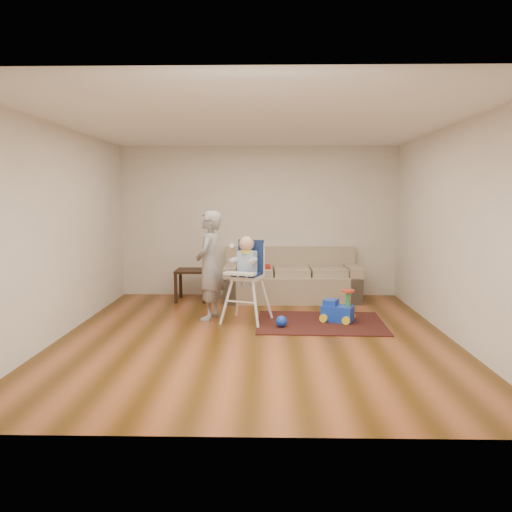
{
  "coord_description": "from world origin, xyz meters",
  "views": [
    {
      "loc": [
        0.14,
        -6.31,
        1.8
      ],
      "look_at": [
        0.0,
        0.4,
        1.0
      ],
      "focal_mm": 35.0,
      "sensor_mm": 36.0,
      "label": 1
    }
  ],
  "objects_px": {
    "high_chair": "(247,281)",
    "adult": "(209,265)",
    "sofa": "(291,274)",
    "side_table": "(192,285)",
    "toy_ball": "(281,321)",
    "ride_on_toy": "(338,305)"
  },
  "relations": [
    {
      "from": "side_table",
      "to": "toy_ball",
      "type": "height_order",
      "value": "side_table"
    },
    {
      "from": "toy_ball",
      "to": "high_chair",
      "type": "bearing_deg",
      "value": 145.41
    },
    {
      "from": "adult",
      "to": "high_chair",
      "type": "bearing_deg",
      "value": 83.92
    },
    {
      "from": "ride_on_toy",
      "to": "adult",
      "type": "xyz_separation_m",
      "value": [
        -1.87,
        0.15,
        0.55
      ]
    },
    {
      "from": "side_table",
      "to": "adult",
      "type": "bearing_deg",
      "value": -70.84
    },
    {
      "from": "sofa",
      "to": "high_chair",
      "type": "xyz_separation_m",
      "value": [
        -0.72,
        -1.55,
        0.15
      ]
    },
    {
      "from": "high_chair",
      "to": "adult",
      "type": "distance_m",
      "value": 0.61
    },
    {
      "from": "adult",
      "to": "side_table",
      "type": "bearing_deg",
      "value": -151.01
    },
    {
      "from": "sofa",
      "to": "side_table",
      "type": "relative_size",
      "value": 4.32
    },
    {
      "from": "ride_on_toy",
      "to": "adult",
      "type": "bearing_deg",
      "value": -161.33
    },
    {
      "from": "sofa",
      "to": "toy_ball",
      "type": "xyz_separation_m",
      "value": [
        -0.23,
        -1.89,
        -0.36
      ]
    },
    {
      "from": "ride_on_toy",
      "to": "high_chair",
      "type": "height_order",
      "value": "high_chair"
    },
    {
      "from": "sofa",
      "to": "toy_ball",
      "type": "bearing_deg",
      "value": -98.09
    },
    {
      "from": "ride_on_toy",
      "to": "high_chair",
      "type": "bearing_deg",
      "value": -156.47
    },
    {
      "from": "ride_on_toy",
      "to": "adult",
      "type": "height_order",
      "value": "adult"
    },
    {
      "from": "toy_ball",
      "to": "high_chair",
      "type": "height_order",
      "value": "high_chair"
    },
    {
      "from": "toy_ball",
      "to": "side_table",
      "type": "bearing_deg",
      "value": 129.64
    },
    {
      "from": "sofa",
      "to": "ride_on_toy",
      "type": "bearing_deg",
      "value": -70.2
    },
    {
      "from": "high_chair",
      "to": "adult",
      "type": "bearing_deg",
      "value": -175.88
    },
    {
      "from": "toy_ball",
      "to": "high_chair",
      "type": "xyz_separation_m",
      "value": [
        -0.49,
        0.34,
        0.51
      ]
    },
    {
      "from": "sofa",
      "to": "high_chair",
      "type": "height_order",
      "value": "high_chair"
    },
    {
      "from": "sofa",
      "to": "toy_ball",
      "type": "height_order",
      "value": "sofa"
    }
  ]
}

